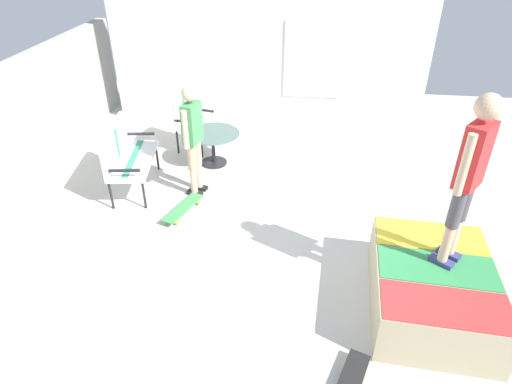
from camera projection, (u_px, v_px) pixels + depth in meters
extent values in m
cube|color=beige|center=(271.00, 241.00, 5.92)|extent=(12.00, 12.00, 0.10)
cube|color=white|center=(266.00, 55.00, 8.41)|extent=(0.20, 6.00, 2.79)
cube|color=silver|center=(314.00, 60.00, 8.24)|extent=(0.03, 1.10, 1.40)
cube|color=tan|center=(432.00, 288.00, 4.70)|extent=(1.70, 1.31, 0.57)
cube|color=red|center=(447.00, 307.00, 4.09)|extent=(0.59, 1.20, 0.01)
cube|color=#338C4C|center=(438.00, 267.00, 4.55)|extent=(0.59, 1.20, 0.01)
cube|color=yellow|center=(430.00, 235.00, 5.00)|extent=(0.59, 1.20, 0.01)
cylinder|color=#B2B2B7|center=(379.00, 263.00, 4.66)|extent=(1.57, 0.14, 0.05)
cylinder|color=black|center=(144.00, 195.00, 6.39)|extent=(0.04, 0.04, 0.44)
cylinder|color=black|center=(157.00, 157.00, 7.38)|extent=(0.04, 0.04, 0.44)
cylinder|color=black|center=(111.00, 196.00, 6.38)|extent=(0.04, 0.04, 0.44)
cylinder|color=black|center=(129.00, 158.00, 7.37)|extent=(0.04, 0.04, 0.44)
cube|color=silver|center=(133.00, 160.00, 6.74)|extent=(1.32, 0.74, 0.08)
cube|color=#338C66|center=(133.00, 158.00, 6.72)|extent=(1.21, 0.29, 0.00)
cube|color=silver|center=(115.00, 143.00, 6.58)|extent=(1.25, 0.27, 0.50)
cube|color=#338C66|center=(115.00, 143.00, 6.58)|extent=(0.11, 0.10, 0.46)
cube|color=black|center=(123.00, 170.00, 6.14)|extent=(0.11, 0.47, 0.04)
cube|color=black|center=(140.00, 134.00, 7.17)|extent=(0.11, 0.47, 0.04)
cylinder|color=black|center=(202.00, 146.00, 7.76)|extent=(0.04, 0.04, 0.44)
cylinder|color=black|center=(214.00, 133.00, 8.19)|extent=(0.04, 0.04, 0.44)
cylinder|color=black|center=(178.00, 142.00, 7.89)|extent=(0.04, 0.04, 0.44)
cylinder|color=black|center=(191.00, 130.00, 8.32)|extent=(0.04, 0.04, 0.44)
cube|color=silver|center=(195.00, 124.00, 7.90)|extent=(0.72, 0.67, 0.08)
cube|color=#338C66|center=(195.00, 122.00, 7.88)|extent=(0.59, 0.22, 0.00)
cube|color=silver|center=(182.00, 107.00, 7.81)|extent=(0.62, 0.21, 0.50)
cube|color=#338C66|center=(182.00, 107.00, 7.81)|extent=(0.12, 0.10, 0.46)
cube|color=black|center=(187.00, 122.00, 7.58)|extent=(0.14, 0.47, 0.04)
cube|color=black|center=(202.00, 110.00, 8.05)|extent=(0.14, 0.47, 0.04)
cylinder|color=black|center=(213.00, 149.00, 7.53)|extent=(0.06, 0.06, 0.55)
cylinder|color=black|center=(214.00, 162.00, 7.66)|extent=(0.44, 0.44, 0.03)
cylinder|color=#4C6660|center=(213.00, 133.00, 7.38)|extent=(0.90, 0.90, 0.02)
cube|color=black|center=(195.00, 193.00, 6.81)|extent=(0.16, 0.26, 0.05)
cylinder|color=beige|center=(194.00, 180.00, 6.69)|extent=(0.10, 0.10, 0.40)
cylinder|color=tan|center=(192.00, 157.00, 6.48)|extent=(0.13, 0.13, 0.40)
cube|color=black|center=(200.00, 187.00, 6.94)|extent=(0.16, 0.26, 0.05)
cylinder|color=beige|center=(199.00, 175.00, 6.82)|extent=(0.10, 0.10, 0.40)
cylinder|color=tan|center=(197.00, 152.00, 6.61)|extent=(0.13, 0.13, 0.40)
cube|color=#3F8C4C|center=(192.00, 123.00, 6.28)|extent=(0.35, 0.25, 0.59)
sphere|color=beige|center=(189.00, 93.00, 6.05)|extent=(0.22, 0.22, 0.22)
cylinder|color=beige|center=(185.00, 130.00, 6.14)|extent=(0.08, 0.08, 0.56)
cylinder|color=beige|center=(198.00, 119.00, 6.45)|extent=(0.08, 0.08, 0.56)
cube|color=navy|center=(441.00, 261.00, 4.58)|extent=(0.23, 0.26, 0.05)
cylinder|color=beige|center=(446.00, 243.00, 4.46)|extent=(0.10, 0.10, 0.42)
cylinder|color=#4C4C51|center=(457.00, 208.00, 4.23)|extent=(0.13, 0.13, 0.42)
cube|color=navy|center=(448.00, 254.00, 4.68)|extent=(0.23, 0.26, 0.05)
cylinder|color=beige|center=(454.00, 236.00, 4.56)|extent=(0.10, 0.10, 0.42)
cylinder|color=#4C4C51|center=(464.00, 201.00, 4.33)|extent=(0.13, 0.13, 0.42)
cube|color=red|center=(475.00, 156.00, 4.00)|extent=(0.36, 0.34, 0.63)
sphere|color=beige|center=(489.00, 107.00, 3.76)|extent=(0.24, 0.24, 0.24)
cylinder|color=beige|center=(465.00, 165.00, 3.89)|extent=(0.08, 0.08, 0.60)
cylinder|color=beige|center=(483.00, 151.00, 4.14)|extent=(0.08, 0.08, 0.60)
cube|color=#3F8C4C|center=(183.00, 208.00, 6.34)|extent=(0.82, 0.45, 0.02)
cylinder|color=gold|center=(199.00, 203.00, 6.56)|extent=(0.06, 0.05, 0.06)
cylinder|color=gold|center=(189.00, 200.00, 6.62)|extent=(0.06, 0.05, 0.06)
cylinder|color=gold|center=(177.00, 223.00, 6.13)|extent=(0.06, 0.05, 0.06)
cylinder|color=gold|center=(167.00, 220.00, 6.19)|extent=(0.06, 0.05, 0.06)
cylinder|color=gold|center=(365.00, 370.00, 4.16)|extent=(0.06, 0.05, 0.06)
cylinder|color=gold|center=(348.00, 364.00, 4.22)|extent=(0.06, 0.05, 0.06)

